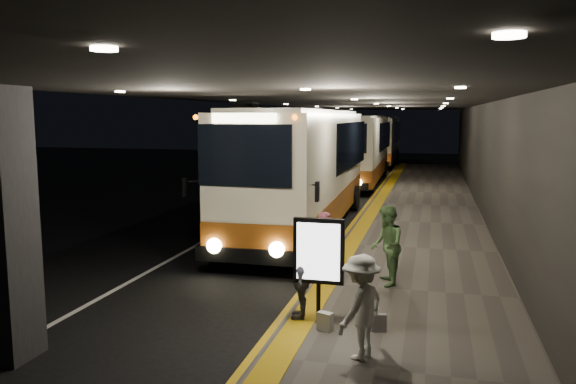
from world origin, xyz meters
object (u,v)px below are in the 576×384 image
Objects in this scene: coach_main at (304,174)px; coach_third at (380,142)px; bag_plain at (325,321)px; stanchion_post at (323,259)px; passenger_waiting_grey at (301,280)px; passenger_waiting_white at (361,307)px; passenger_boarding at (327,246)px; passenger_waiting_green at (387,246)px; info_sign at (319,253)px; bag_polka at (379,323)px; coach_second at (360,152)px.

coach_main reaches higher than coach_third.
stanchion_post is (-0.61, 2.97, 0.34)m from bag_plain.
passenger_waiting_grey reaches higher than bag_plain.
passenger_waiting_grey is (-1.31, 1.46, -0.08)m from passenger_waiting_white.
bag_plain is (2.55, -9.43, -1.61)m from coach_main.
passenger_waiting_green is (1.38, -0.10, 0.11)m from passenger_boarding.
passenger_boarding is 2.90m from info_sign.
bag_polka is 3.19m from stanchion_post.
passenger_waiting_green is at bearing -63.87° from coach_main.
coach_second reaches higher than bag_polka.
coach_main is at bearing 105.12° from bag_plain.
coach_second is 23.40m from bag_polka.
coach_second is 22.90m from passenger_waiting_grey.
passenger_waiting_green reaches higher than bag_polka.
bag_plain is (-0.75, 0.96, -0.66)m from passenger_waiting_white.
coach_main is at bearing 104.55° from info_sign.
passenger_waiting_grey is 0.76× the size of info_sign.
passenger_waiting_green is 2.92m from bag_polka.
coach_second is 13.15m from coach_third.
passenger_boarding is 4.97× the size of bag_polka.
passenger_waiting_white is 1.38m from bag_plain.
passenger_boarding reaches higher than bag_polka.
passenger_waiting_green is 3.22m from bag_plain.
passenger_waiting_green is at bearing 92.22° from bag_polka.
bag_polka is (3.48, -9.24, -1.61)m from coach_main.
coach_main reaches higher than passenger_waiting_grey.
passenger_waiting_white reaches higher than passenger_waiting_grey.
coach_second reaches higher than info_sign.
stanchion_post is at bearing -87.91° from coach_third.
coach_second is 20.56m from passenger_waiting_green.
coach_second reaches higher than passenger_waiting_green.
coach_main reaches higher than info_sign.
coach_second is 38.17× the size of bag_polka.
coach_second is 20.29m from passenger_boarding.
coach_main is 7.14× the size of passenger_waiting_green.
coach_main is 27.03m from coach_third.
passenger_waiting_green is 2.93m from info_sign.
bag_polka is at bearing -70.95° from coach_main.
coach_third is 35.80× the size of bag_plain.
coach_main is at bearing -163.57° from passenger_waiting_green.
bag_polka is (3.34, -23.11, -1.52)m from coach_second.
info_sign is 1.95× the size of stanchion_post.
bag_polka is (1.49, -2.93, -0.64)m from passenger_boarding.
coach_main reaches higher than stanchion_post.
info_sign is at bearing -31.53° from passenger_waiting_green.
passenger_waiting_white is 1.64m from info_sign.
passenger_waiting_white is at bearing -53.43° from info_sign.
info_sign reaches higher than passenger_waiting_green.
passenger_waiting_green is at bearing 142.03° from passenger_waiting_grey.
coach_third is 33.40m from passenger_boarding.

